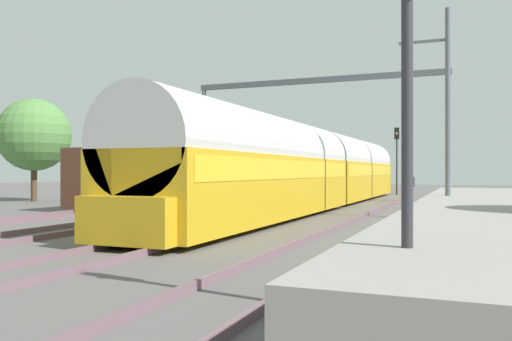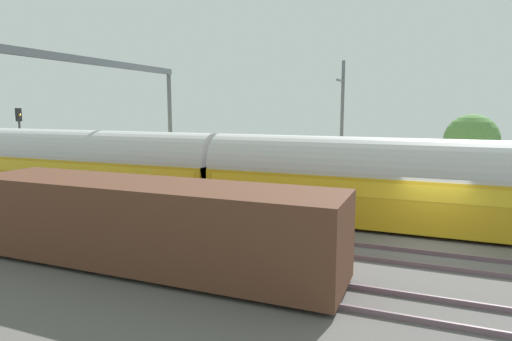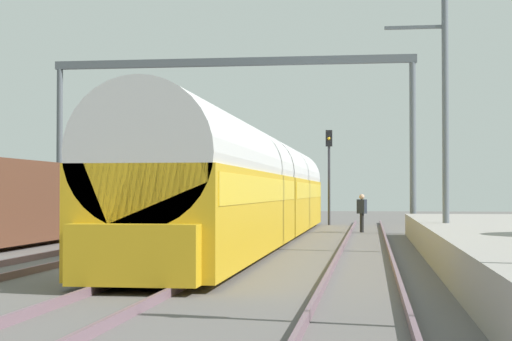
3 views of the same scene
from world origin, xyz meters
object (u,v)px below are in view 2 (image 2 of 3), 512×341
Objects in this scene: person_crossing at (139,172)px; railway_signal_far at (20,136)px; catenary_gantry at (82,95)px; freight_car at (148,224)px; passenger_train at (217,173)px.

railway_signal_far reaches higher than person_crossing.
catenary_gantry is (-5.81, -1.06, 4.87)m from person_crossing.
catenary_gantry is at bearing 53.57° from freight_car.
freight_car is 0.79× the size of catenary_gantry.
passenger_train is at bearing -96.81° from railway_signal_far.
catenary_gantry is (6.04, 8.19, 4.43)m from freight_car.
passenger_train is 8.66m from person_crossing.
passenger_train is 1.99× the size of catenary_gantry.
railway_signal_far reaches higher than passenger_train.
freight_car reaches higher than person_crossing.
person_crossing is 7.66m from catenary_gantry.
freight_car is 15.04m from person_crossing.
person_crossing is (3.80, 7.73, -0.94)m from passenger_train.
railway_signal_far is at bearing 133.97° from person_crossing.
passenger_train is 16.22m from railway_signal_far.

